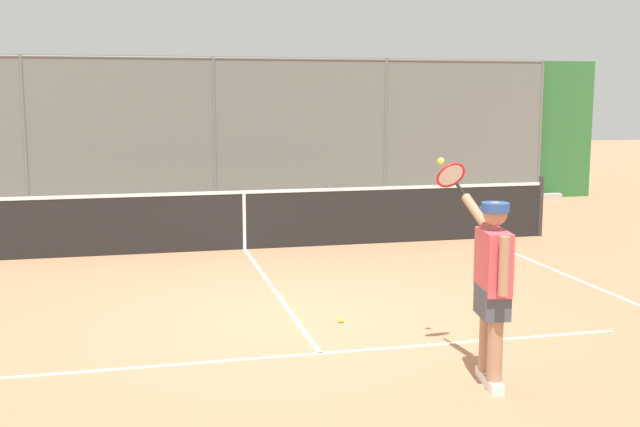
# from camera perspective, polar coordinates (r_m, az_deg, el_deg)

# --- Properties ---
(ground_plane) EXTENTS (60.00, 60.00, 0.00)m
(ground_plane) POSITION_cam_1_polar(r_m,az_deg,el_deg) (8.82, -1.78, -7.73)
(ground_plane) COLOR #B27551
(court_line_markings) EXTENTS (8.27, 9.71, 0.01)m
(court_line_markings) POSITION_cam_1_polar(r_m,az_deg,el_deg) (7.43, 0.58, -10.88)
(court_line_markings) COLOR white
(court_line_markings) RESTS_ON ground
(fence_backdrop) EXTENTS (18.41, 1.37, 3.29)m
(fence_backdrop) POSITION_cam_1_polar(r_m,az_deg,el_deg) (17.69, -7.88, 5.78)
(fence_backdrop) COLOR slate
(fence_backdrop) RESTS_ON ground
(tennis_net) EXTENTS (10.63, 0.09, 1.07)m
(tennis_net) POSITION_cam_1_polar(r_m,az_deg,el_deg) (12.71, -5.54, -0.42)
(tennis_net) COLOR #2D2D2D
(tennis_net) RESTS_ON ground
(tennis_player) EXTENTS (0.35, 1.38, 1.89)m
(tennis_player) POSITION_cam_1_polar(r_m,az_deg,el_deg) (6.84, 12.37, -4.73)
(tennis_player) COLOR silver
(tennis_player) RESTS_ON ground
(tennis_ball_mid_court) EXTENTS (0.07, 0.07, 0.07)m
(tennis_ball_mid_court) POSITION_cam_1_polar(r_m,az_deg,el_deg) (8.70, 1.53, -7.74)
(tennis_ball_mid_court) COLOR #D6E042
(tennis_ball_mid_court) RESTS_ON ground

